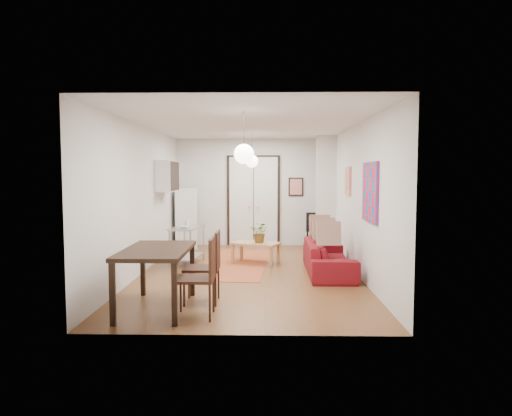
{
  "coord_description": "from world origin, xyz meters",
  "views": [
    {
      "loc": [
        0.32,
        -8.89,
        1.96
      ],
      "look_at": [
        0.13,
        0.46,
        1.25
      ],
      "focal_mm": 32.0,
      "sensor_mm": 36.0,
      "label": 1
    }
  ],
  "objects_px": {
    "kitchen_counter": "(187,241)",
    "dining_chair_far": "(196,269)",
    "sofa": "(329,258)",
    "dining_table": "(156,255)",
    "fridge": "(186,218)",
    "black_side_chair": "(314,226)",
    "dining_chair_near": "(203,260)",
    "coffee_table": "(256,245)"
  },
  "relations": [
    {
      "from": "kitchen_counter",
      "to": "dining_chair_far",
      "type": "bearing_deg",
      "value": -70.38
    },
    {
      "from": "sofa",
      "to": "coffee_table",
      "type": "height_order",
      "value": "sofa"
    },
    {
      "from": "kitchen_counter",
      "to": "dining_table",
      "type": "distance_m",
      "value": 3.33
    },
    {
      "from": "sofa",
      "to": "dining_chair_far",
      "type": "distance_m",
      "value": 3.46
    },
    {
      "from": "dining_chair_near",
      "to": "black_side_chair",
      "type": "distance_m",
      "value": 5.7
    },
    {
      "from": "kitchen_counter",
      "to": "dining_chair_near",
      "type": "xyz_separation_m",
      "value": [
        0.73,
        -2.86,
        0.13
      ]
    },
    {
      "from": "sofa",
      "to": "kitchen_counter",
      "type": "distance_m",
      "value": 3.08
    },
    {
      "from": "sofa",
      "to": "dining_table",
      "type": "distance_m",
      "value": 3.73
    },
    {
      "from": "fridge",
      "to": "dining_chair_far",
      "type": "bearing_deg",
      "value": -86.91
    },
    {
      "from": "kitchen_counter",
      "to": "black_side_chair",
      "type": "height_order",
      "value": "black_side_chair"
    },
    {
      "from": "dining_chair_far",
      "to": "fridge",
      "type": "bearing_deg",
      "value": -169.2
    },
    {
      "from": "coffee_table",
      "to": "dining_chair_near",
      "type": "distance_m",
      "value": 3.1
    },
    {
      "from": "dining_table",
      "to": "dining_chair_far",
      "type": "distance_m",
      "value": 0.66
    },
    {
      "from": "kitchen_counter",
      "to": "fridge",
      "type": "bearing_deg",
      "value": 108.2
    },
    {
      "from": "coffee_table",
      "to": "dining_chair_near",
      "type": "relative_size",
      "value": 1.05
    },
    {
      "from": "coffee_table",
      "to": "dining_table",
      "type": "relative_size",
      "value": 0.72
    },
    {
      "from": "fridge",
      "to": "kitchen_counter",
      "type": "bearing_deg",
      "value": -87.8
    },
    {
      "from": "dining_chair_near",
      "to": "dining_table",
      "type": "bearing_deg",
      "value": -52.67
    },
    {
      "from": "coffee_table",
      "to": "dining_chair_far",
      "type": "bearing_deg",
      "value": -101.49
    },
    {
      "from": "sofa",
      "to": "kitchen_counter",
      "type": "relative_size",
      "value": 1.92
    },
    {
      "from": "coffee_table",
      "to": "black_side_chair",
      "type": "distance_m",
      "value": 2.7
    },
    {
      "from": "sofa",
      "to": "kitchen_counter",
      "type": "xyz_separation_m",
      "value": [
        -2.94,
        0.9,
        0.19
      ]
    },
    {
      "from": "dining_table",
      "to": "dining_chair_far",
      "type": "height_order",
      "value": "dining_chair_far"
    },
    {
      "from": "black_side_chair",
      "to": "coffee_table",
      "type": "bearing_deg",
      "value": 62.75
    },
    {
      "from": "dining_chair_far",
      "to": "black_side_chair",
      "type": "height_order",
      "value": "dining_chair_far"
    },
    {
      "from": "dining_table",
      "to": "dining_chair_far",
      "type": "bearing_deg",
      "value": -21.6
    },
    {
      "from": "coffee_table",
      "to": "kitchen_counter",
      "type": "relative_size",
      "value": 1.03
    },
    {
      "from": "sofa",
      "to": "coffee_table",
      "type": "distance_m",
      "value": 1.79
    },
    {
      "from": "dining_table",
      "to": "dining_chair_far",
      "type": "xyz_separation_m",
      "value": [
        0.6,
        -0.24,
        -0.15
      ]
    },
    {
      "from": "dining_chair_near",
      "to": "kitchen_counter",
      "type": "bearing_deg",
      "value": -165.93
    },
    {
      "from": "fridge",
      "to": "black_side_chair",
      "type": "bearing_deg",
      "value": -3.55
    },
    {
      "from": "kitchen_counter",
      "to": "dining_chair_far",
      "type": "distance_m",
      "value": 3.63
    },
    {
      "from": "dining_table",
      "to": "dining_chair_near",
      "type": "distance_m",
      "value": 0.77
    },
    {
      "from": "coffee_table",
      "to": "black_side_chair",
      "type": "xyz_separation_m",
      "value": [
        1.52,
        2.23,
        0.16
      ]
    },
    {
      "from": "dining_table",
      "to": "dining_chair_near",
      "type": "relative_size",
      "value": 1.47
    },
    {
      "from": "coffee_table",
      "to": "black_side_chair",
      "type": "height_order",
      "value": "black_side_chair"
    },
    {
      "from": "sofa",
      "to": "coffee_table",
      "type": "bearing_deg",
      "value": 55.09
    },
    {
      "from": "fridge",
      "to": "dining_table",
      "type": "bearing_deg",
      "value": -92.63
    },
    {
      "from": "sofa",
      "to": "dining_chair_near",
      "type": "distance_m",
      "value": 2.96
    },
    {
      "from": "sofa",
      "to": "dining_table",
      "type": "bearing_deg",
      "value": 131.43
    },
    {
      "from": "kitchen_counter",
      "to": "black_side_chair",
      "type": "distance_m",
      "value": 3.82
    },
    {
      "from": "dining_chair_far",
      "to": "coffee_table",
      "type": "bearing_deg",
      "value": 168.22
    }
  ]
}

